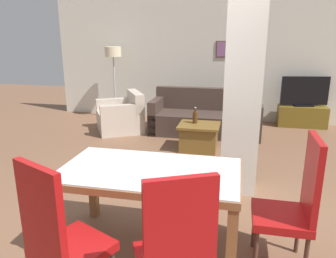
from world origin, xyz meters
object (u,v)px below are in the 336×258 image
at_px(dining_chair_head_right, 294,201).
at_px(tv_screen, 305,92).
at_px(dining_chair_near_right, 176,251).
at_px(coffee_table, 199,137).
at_px(armchair, 122,118).
at_px(sofa, 205,119).
at_px(dining_chair_near_left, 59,237).
at_px(dining_table, 150,186).
at_px(bottle, 195,117).
at_px(floor_lamp, 113,58).
at_px(tv_stand, 302,116).

bearing_deg(dining_chair_head_right, tv_screen, -10.35).
bearing_deg(dining_chair_near_right, coffee_table, 69.15).
bearing_deg(tv_screen, armchair, 7.10).
relative_size(sofa, tv_screen, 2.18).
bearing_deg(sofa, armchair, 7.24).
height_order(dining_chair_head_right, tv_screen, dining_chair_head_right).
xyz_separation_m(dining_chair_near_right, dining_chair_head_right, (0.82, 0.83, 0.00)).
bearing_deg(sofa, dining_chair_near_left, 83.88).
bearing_deg(dining_table, armchair, 113.82).
height_order(dining_chair_near_left, dining_chair_head_right, same).
xyz_separation_m(dining_chair_near_left, bottle, (0.41, 3.68, -0.04)).
bearing_deg(bottle, floor_lamp, 140.60).
relative_size(dining_chair_near_left, coffee_table, 1.67).
xyz_separation_m(coffee_table, tv_stand, (1.98, 1.97, -0.01)).
height_order(dining_chair_near_right, floor_lamp, floor_lamp).
height_order(sofa, tv_screen, tv_screen).
height_order(armchair, bottle, armchair).
xyz_separation_m(dining_table, tv_screen, (2.08, 4.73, 0.15)).
distance_m(bottle, tv_screen, 2.81).
relative_size(dining_table, sofa, 0.74).
bearing_deg(dining_chair_head_right, floor_lamp, 35.90).
xyz_separation_m(armchair, tv_stand, (3.66, 1.15, -0.06)).
xyz_separation_m(tv_stand, floor_lamp, (-4.18, -0.16, 1.18)).
height_order(dining_chair_near_right, bottle, dining_chair_near_right).
bearing_deg(tv_screen, tv_stand, 169.66).
xyz_separation_m(sofa, floor_lamp, (-2.20, 0.78, 1.10)).
xyz_separation_m(dining_chair_near_left, tv_screen, (2.47, 5.58, 0.16)).
relative_size(dining_chair_near_left, tv_screen, 1.17).
xyz_separation_m(dining_chair_near_left, sofa, (0.50, 4.64, -0.30)).
relative_size(dining_chair_near_right, floor_lamp, 0.69).
height_order(dining_chair_near_left, sofa, dining_chair_near_left).
relative_size(dining_chair_head_right, sofa, 0.54).
bearing_deg(coffee_table, dining_chair_head_right, -68.07).
distance_m(dining_chair_near_left, tv_screen, 6.10).
bearing_deg(dining_table, dining_chair_head_right, 0.00).
relative_size(dining_chair_near_left, floor_lamp, 0.69).
xyz_separation_m(dining_chair_near_right, bottle, (-0.37, 3.66, -0.04)).
bearing_deg(tv_stand, dining_table, -113.72).
bearing_deg(tv_screen, dining_chair_near_right, 62.80).
distance_m(dining_table, tv_screen, 5.17).
relative_size(dining_table, dining_chair_head_right, 1.37).
distance_m(dining_table, bottle, 2.84).
distance_m(dining_chair_near_right, tv_screen, 5.81).
height_order(dining_chair_near_left, tv_screen, dining_chair_near_left).
bearing_deg(tv_screen, dining_chair_head_right, 69.32).
relative_size(dining_chair_near_right, armchair, 0.99).
xyz_separation_m(dining_chair_near_right, tv_screen, (1.69, 5.56, 0.16)).
xyz_separation_m(dining_table, bottle, (0.02, 2.84, -0.05)).
height_order(tv_screen, floor_lamp, floor_lamp).
distance_m(dining_chair_near_right, tv_stand, 5.82).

